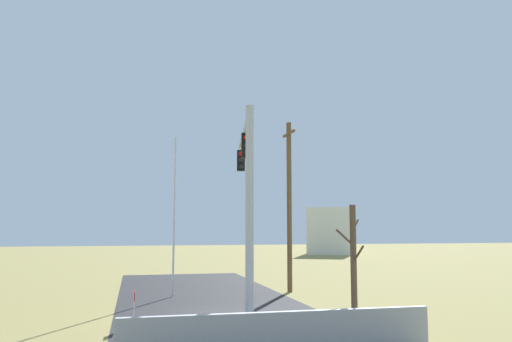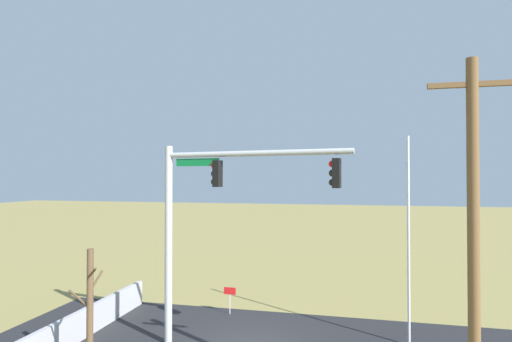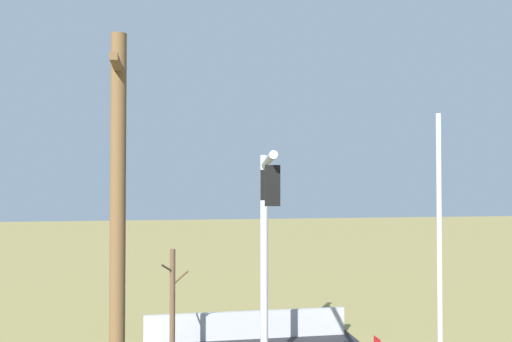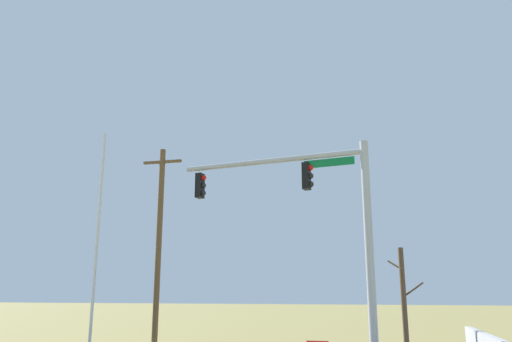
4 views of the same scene
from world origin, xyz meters
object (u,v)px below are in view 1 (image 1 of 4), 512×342
signal_mast (247,177)px  flagpole (174,216)px  utility_pole (289,203)px  bare_tree (354,266)px  open_sign (134,300)px  distant_building (332,231)px

signal_mast → flagpole: 7.52m
utility_pole → bare_tree: (10.50, -1.08, -2.56)m
utility_pole → bare_tree: 10.86m
signal_mast → bare_tree: (2.85, 2.91, -3.08)m
signal_mast → open_sign: signal_mast is taller
flagpole → bare_tree: (9.96, 5.00, -1.82)m
distant_building → utility_pole: bearing=-178.2°
open_sign → distant_building: size_ratio=0.11×
bare_tree → distant_building: distant_building is taller
utility_pole → open_sign: bearing=-44.5°
utility_pole → distant_building: (-38.38, 17.76, -1.71)m
signal_mast → open_sign: 5.80m
distant_building → flagpole: bearing=175.1°
utility_pole → distant_building: bearing=155.2°
bare_tree → utility_pole: bearing=174.1°
signal_mast → flagpole: bearing=-163.6°
utility_pole → bare_tree: utility_pole is taller
signal_mast → utility_pole: utility_pole is taller
open_sign → flagpole: bearing=166.3°
flagpole → open_sign: size_ratio=6.41×
utility_pole → open_sign: (8.05, -7.91, -3.74)m
open_sign → bare_tree: bearing=70.2°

